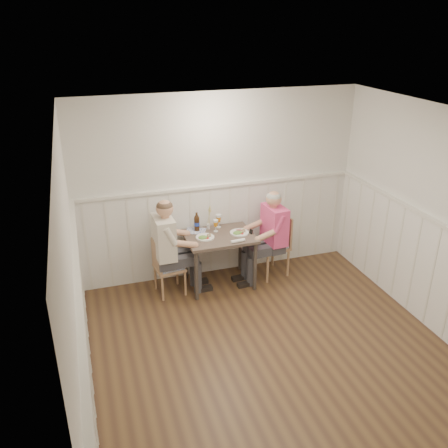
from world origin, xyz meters
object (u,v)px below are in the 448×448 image
Objects in this scene: chair_left at (166,265)px; chair_right at (274,243)px; diner_cream at (168,255)px; grass_vase at (208,218)px; man_in_pink at (271,242)px; beer_bottle at (197,223)px; dining_table at (220,242)px.

chair_right is at bearing 2.52° from chair_left.
diner_cream reaches higher than grass_vase.
chair_right is 1.60m from chair_left.
man_in_pink is at bearing -0.95° from chair_left.
chair_right reaches higher than chair_left.
chair_right is at bearing -12.21° from grass_vase.
beer_bottle is at bearing 30.55° from diner_cream.
chair_left is at bearing -158.18° from grass_vase.
grass_vase is at bearing 160.48° from man_in_pink.
dining_table is 1.03× the size of chair_right.
diner_cream is at bearing -176.85° from chair_right.
dining_table is 0.69× the size of man_in_pink.
beer_bottle is at bearing 163.89° from man_in_pink.
chair_right is 0.65× the size of diner_cream.
grass_vase reaches higher than beer_bottle.
chair_left is 0.87m from grass_vase.
dining_table is 0.75m from man_in_pink.
grass_vase is at bearing 21.82° from chair_left.
dining_table is 0.85m from chair_right.
beer_bottle is (-0.25, 0.24, 0.22)m from dining_table.
man_in_pink is at bearing -133.84° from chair_right.
beer_bottle is (-1.09, 0.19, 0.38)m from chair_right.
chair_left is at bearing -152.57° from beer_bottle.
diner_cream is at bearing -155.93° from grass_vase.
chair_right is (0.84, 0.05, -0.16)m from dining_table.
dining_table is at bearing -176.73° from chair_right.
chair_right is 1.03m from grass_vase.
man_in_pink is 4.98× the size of beer_bottle.
grass_vase is (-0.08, 0.25, 0.26)m from dining_table.
man_in_pink is 3.69× the size of grass_vase.
diner_cream is at bearing -176.98° from dining_table.
grass_vase is (0.17, 0.01, 0.04)m from beer_bottle.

